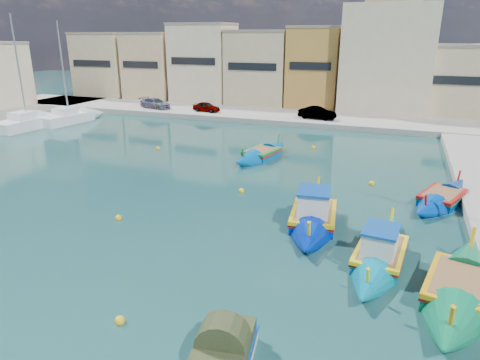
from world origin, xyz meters
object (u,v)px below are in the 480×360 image
at_px(luzzu_blue_cabin, 313,217).
at_px(yacht_north, 79,116).
at_px(church_block, 389,43).
at_px(luzzu_cyan_mid, 442,199).
at_px(tender_near, 223,355).
at_px(luzzu_cyan_south, 460,291).
at_px(yacht_midnorth, 39,122).
at_px(luzzu_turquoise_cabin, 380,255).
at_px(luzzu_green, 262,155).

xyz_separation_m(luzzu_blue_cabin, yacht_north, (-30.65, 18.57, 0.08)).
height_order(church_block, luzzu_blue_cabin, church_block).
relative_size(luzzu_cyan_mid, tender_near, 2.44).
relative_size(luzzu_cyan_south, yacht_north, 0.79).
bearing_deg(luzzu_cyan_south, luzzu_cyan_mid, 90.00).
height_order(luzzu_cyan_south, yacht_midnorth, yacht_midnorth).
relative_size(luzzu_turquoise_cabin, luzzu_green, 1.11).
relative_size(luzzu_blue_cabin, luzzu_cyan_south, 0.98).
bearing_deg(church_block, luzzu_cyan_south, -82.88).
height_order(luzzu_cyan_mid, tender_near, luzzu_cyan_mid).
height_order(tender_near, yacht_north, yacht_north).
xyz_separation_m(luzzu_blue_cabin, tender_near, (-0.43, -10.99, 0.08)).
height_order(luzzu_turquoise_cabin, luzzu_cyan_mid, luzzu_turquoise_cabin).
bearing_deg(luzzu_green, yacht_north, 162.79).
xyz_separation_m(luzzu_turquoise_cabin, luzzu_cyan_south, (2.96, -1.71, -0.04)).
height_order(luzzu_turquoise_cabin, tender_near, luzzu_turquoise_cabin).
bearing_deg(church_block, luzzu_blue_cabin, -92.30).
xyz_separation_m(luzzu_green, luzzu_cyan_south, (12.78, -15.64, 0.04)).
height_order(luzzu_blue_cabin, luzzu_green, luzzu_blue_cabin).
relative_size(church_block, luzzu_green, 2.44).
xyz_separation_m(luzzu_green, yacht_north, (-24.29, 7.52, 0.20)).
xyz_separation_m(luzzu_cyan_mid, luzzu_cyan_south, (-0.00, -10.15, 0.05)).
bearing_deg(luzzu_turquoise_cabin, church_block, 93.05).
distance_m(luzzu_turquoise_cabin, luzzu_cyan_mid, 8.95).
relative_size(luzzu_turquoise_cabin, yacht_midnorth, 0.71).
distance_m(tender_near, yacht_north, 42.28).
relative_size(luzzu_green, yacht_midnorth, 0.64).
xyz_separation_m(luzzu_turquoise_cabin, yacht_midnorth, (-36.04, 17.39, 0.15)).
bearing_deg(yacht_midnorth, luzzu_cyan_mid, -12.92).
distance_m(tender_near, yacht_midnorth, 41.03).
relative_size(luzzu_turquoise_cabin, luzzu_cyan_south, 0.95).
height_order(luzzu_blue_cabin, yacht_north, yacht_north).
bearing_deg(church_block, luzzu_green, -107.72).
distance_m(church_block, luzzu_blue_cabin, 36.34).
bearing_deg(yacht_midnorth, tender_near, -38.41).
xyz_separation_m(church_block, luzzu_blue_cabin, (-1.42, -35.41, -8.03)).
distance_m(church_block, luzzu_cyan_mid, 31.35).
height_order(luzzu_green, tender_near, luzzu_green).
xyz_separation_m(luzzu_turquoise_cabin, luzzu_blue_cabin, (-3.46, 2.89, 0.05)).
bearing_deg(tender_near, luzzu_blue_cabin, 87.78).
bearing_deg(luzzu_green, luzzu_turquoise_cabin, -54.81).
relative_size(luzzu_blue_cabin, luzzu_cyan_mid, 1.13).
relative_size(church_block, luzzu_cyan_south, 2.10).
distance_m(luzzu_blue_cabin, tender_near, 11.00).
height_order(luzzu_turquoise_cabin, luzzu_blue_cabin, luzzu_blue_cabin).
bearing_deg(luzzu_cyan_south, yacht_midnorth, 153.91).
xyz_separation_m(yacht_north, yacht_midnorth, (-1.93, -4.07, 0.03)).
bearing_deg(yacht_midnorth, church_block, 31.59).
distance_m(luzzu_blue_cabin, yacht_north, 35.84).
height_order(luzzu_cyan_mid, luzzu_green, luzzu_green).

